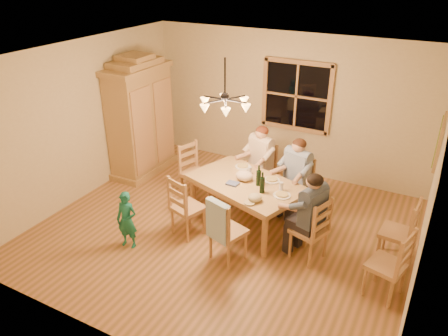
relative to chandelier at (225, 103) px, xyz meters
The scene contains 33 objects.
floor 2.08m from the chandelier, ahead, with size 5.50×5.50×0.00m, color brown.
ceiling 0.62m from the chandelier, ahead, with size 5.50×5.00×0.02m, color white.
wall_back 2.60m from the chandelier, 90.00° to the left, with size 5.50×0.02×2.70m, color #CABA8F.
wall_left 2.84m from the chandelier, behind, with size 0.02×5.00×2.70m, color #CABA8F.
wall_right 2.84m from the chandelier, ahead, with size 0.02×5.00×2.70m, color #CABA8F.
window 2.53m from the chandelier, 85.36° to the left, with size 1.30×0.06×1.30m.
painting 3.00m from the chandelier, 23.86° to the left, with size 0.06×0.78×0.64m.
chandelier is the anchor object (origin of this frame).
armoire 2.86m from the chandelier, 154.95° to the left, with size 0.66×1.40×2.30m.
dining_table 1.47m from the chandelier, 56.42° to the left, with size 1.99×1.55×0.76m.
chair_far_left 2.16m from the chandelier, 87.91° to the left, with size 0.55×0.53×0.99m.
chair_far_right 2.18m from the chandelier, 51.78° to the left, with size 0.55×0.53×0.99m.
chair_near_left 1.86m from the chandelier, 143.68° to the right, with size 0.55×0.53×0.99m.
chair_near_right 1.91m from the chandelier, 58.36° to the right, with size 0.55×0.53×0.99m.
chair_end_left 2.12m from the chandelier, 144.10° to the left, with size 0.53×0.55×0.99m.
chair_end_right 2.24m from the chandelier, ahead, with size 0.53×0.55×0.99m.
adult_woman 1.75m from the chandelier, 87.91° to the left, with size 0.49×0.52×0.87m.
adult_plaid_man 1.77m from the chandelier, 51.78° to the left, with size 0.49×0.52×0.87m.
adult_slate_man 1.84m from the chandelier, ahead, with size 0.52×0.49×0.87m.
towel 1.62m from the chandelier, 68.20° to the right, with size 0.38×0.10×0.58m, color #97B8CD.
wine_bottle_a 1.26m from the chandelier, 35.80° to the left, with size 0.08×0.08×0.33m, color black.
wine_bottle_b 1.28m from the chandelier, 12.02° to the left, with size 0.08×0.08×0.33m, color black.
plate_woman 1.51m from the chandelier, 94.66° to the left, with size 0.26×0.26×0.02m, color white.
plate_plaid 1.51m from the chandelier, 44.31° to the left, with size 0.26×0.26×0.02m, color white.
plate_slate 1.57m from the chandelier, 10.32° to the left, with size 0.26×0.26×0.02m, color white.
wine_glass_a 1.37m from the chandelier, 74.60° to the left, with size 0.06×0.06×0.14m, color silver.
wine_glass_b 1.50m from the chandelier, 20.88° to the left, with size 0.06×0.06×0.14m, color silver.
cap 1.39m from the chandelier, 15.45° to the right, with size 0.20×0.20×0.11m, color tan.
napkin 1.31m from the chandelier, 65.82° to the left, with size 0.18×0.14×0.03m, color #495587.
cloth_bundle 1.30m from the chandelier, 65.41° to the left, with size 0.28×0.22×0.15m, color beige.
child 2.21m from the chandelier, 135.73° to the right, with size 0.32×0.21×0.89m, color #186E5E.
chair_spare_front 3.04m from the chandelier, ahead, with size 0.52×0.53×0.99m.
chair_spare_back 3.06m from the chandelier, 10.51° to the left, with size 0.46×0.47×0.99m.
Camera 1 is at (2.69, -5.10, 3.91)m, focal length 35.00 mm.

